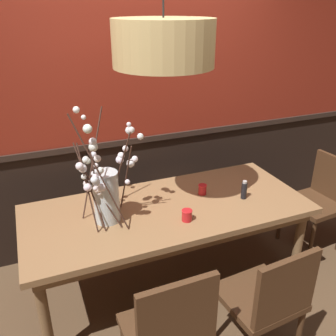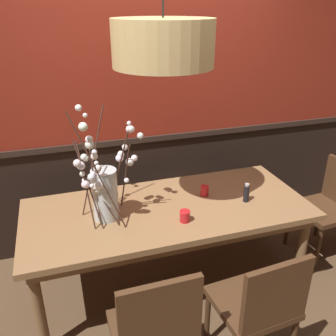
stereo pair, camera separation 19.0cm
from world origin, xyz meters
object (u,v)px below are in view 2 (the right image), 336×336
Objects in this scene: chair_far_side_right at (172,177)px; condiment_bottle at (246,193)px; candle_holder_nearer_center at (205,191)px; chair_near_side_right at (259,304)px; dining_table at (168,216)px; vase_with_blossoms at (104,189)px; pendant_lamp at (163,43)px; candle_holder_nearer_edge at (185,216)px; chair_head_east_end at (330,203)px; chair_near_side_left at (155,330)px.

condiment_bottle is (0.27, -0.97, 0.28)m from chair_far_side_right.
condiment_bottle is at bearing -34.43° from candle_holder_nearer_center.
chair_near_side_right is at bearing -92.73° from candle_holder_nearer_center.
candle_holder_nearer_center is (0.33, 0.08, 0.12)m from dining_table.
vase_with_blossoms is 1.03m from pendant_lamp.
chair_near_side_right is (-0.04, -1.75, -0.01)m from chair_far_side_right.
chair_near_side_right is 10.95× the size of candle_holder_nearer_center.
candle_holder_nearer_edge is at bearing -167.38° from condiment_bottle.
chair_far_side_right is (0.33, 0.87, -0.13)m from dining_table.
condiment_bottle reaches higher than chair_head_east_end.
condiment_bottle is at bearing 12.62° from candle_holder_nearer_edge.
chair_far_side_right is at bearing 48.34° from vase_with_blossoms.
chair_head_east_end is at bearing -3.79° from candle_holder_nearer_center.
condiment_bottle is at bearing -173.59° from chair_head_east_end.
candle_holder_nearer_center is at bearing -89.73° from chair_far_side_right.
vase_with_blossoms is at bearing -173.13° from candle_holder_nearer_center.
chair_head_east_end is 1.48m from chair_far_side_right.
chair_near_side_right reaches higher than chair_head_east_end.
chair_near_side_left reaches higher than chair_head_east_end.
chair_near_side_left is 1.17× the size of vase_with_blossoms.
chair_head_east_end is 2.10m from pendant_lamp.
condiment_bottle is at bearing 68.13° from chair_near_side_right.
dining_table is at bearing 107.90° from chair_near_side_right.
candle_holder_nearer_center is 0.08× the size of pendant_lamp.
chair_head_east_end reaches higher than candle_holder_nearer_center.
dining_table is at bearing -165.92° from candle_holder_nearer_center.
condiment_bottle is (-0.93, -0.10, 0.31)m from chair_head_east_end.
pendant_lamp reaches higher than chair_near_side_left.
dining_table is 2.10× the size of pendant_lamp.
chair_near_side_left is at bearing -110.08° from pendant_lamp.
pendant_lamp reaches higher than candle_holder_nearer_edge.
chair_near_side_right reaches higher than condiment_bottle.
pendant_lamp is (-0.32, 0.86, 1.39)m from chair_near_side_right.
chair_near_side_right is 0.89× the size of pendant_lamp.
condiment_bottle is at bearing -4.73° from vase_with_blossoms.
chair_near_side_left is 0.82m from candle_holder_nearer_edge.
chair_near_side_right is (-1.24, -0.88, 0.02)m from chair_head_east_end.
candle_holder_nearer_center is (-1.19, 0.08, 0.28)m from chair_head_east_end.
chair_near_side_left is (-0.35, -0.89, -0.12)m from dining_table.
pendant_lamp is (-0.63, 0.08, 1.10)m from condiment_bottle.
chair_far_side_right is 1.26m from vase_with_blossoms.
dining_table is 1.53m from chair_head_east_end.
chair_head_east_end is 0.86× the size of pendant_lamp.
chair_far_side_right is 1.15× the size of vase_with_blossoms.
chair_far_side_right is 11.33× the size of candle_holder_nearer_center.
dining_table is 0.94m from chair_far_side_right.
dining_table is 2.25× the size of chair_near_side_left.
candle_holder_nearer_edge is (-0.27, -1.10, 0.25)m from chair_far_side_right.
vase_with_blossoms is at bearing -178.43° from dining_table.
candle_holder_nearer_center is (0.79, 0.10, -0.19)m from vase_with_blossoms.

